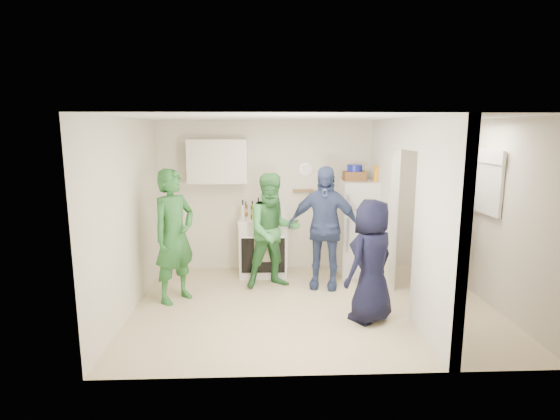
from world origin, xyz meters
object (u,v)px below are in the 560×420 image
(stove, at_px, (263,246))
(fridge, at_px, (359,228))
(blue_bowl, at_px, (355,168))
(yellow_cup_stack_top, at_px, (377,174))
(person_nook, at_px, (439,238))
(person_green_left, at_px, (174,236))
(wicker_basket, at_px, (354,176))
(person_denim, at_px, (324,228))
(person_green_center, at_px, (273,231))
(person_navy, at_px, (371,261))

(stove, height_order, fridge, fridge)
(blue_bowl, bearing_deg, stove, -179.22)
(stove, relative_size, fridge, 0.61)
(stove, distance_m, yellow_cup_stack_top, 2.16)
(stove, bearing_deg, yellow_cup_stack_top, -4.14)
(person_nook, bearing_deg, person_green_left, -58.06)
(blue_bowl, bearing_deg, fridge, -26.57)
(wicker_basket, relative_size, person_denim, 0.19)
(yellow_cup_stack_top, height_order, person_nook, yellow_cup_stack_top)
(person_green_left, relative_size, person_nook, 1.10)
(fridge, relative_size, wicker_basket, 4.40)
(fridge, xyz_separation_m, blue_bowl, (-0.10, 0.05, 0.97))
(blue_bowl, xyz_separation_m, yellow_cup_stack_top, (0.32, -0.15, -0.08))
(stove, height_order, person_green_left, person_green_left)
(yellow_cup_stack_top, relative_size, person_green_left, 0.14)
(blue_bowl, height_order, person_nook, blue_bowl)
(fridge, relative_size, person_green_center, 0.89)
(person_green_center, distance_m, person_denim, 0.75)
(wicker_basket, distance_m, person_denim, 1.11)
(fridge, height_order, yellow_cup_stack_top, yellow_cup_stack_top)
(person_nook, bearing_deg, blue_bowl, -103.78)
(stove, distance_m, blue_bowl, 1.95)
(yellow_cup_stack_top, bearing_deg, blue_bowl, 154.89)
(wicker_basket, bearing_deg, person_denim, -131.38)
(stove, xyz_separation_m, blue_bowl, (1.48, 0.02, 1.27))
(stove, distance_m, person_green_center, 0.73)
(wicker_basket, relative_size, blue_bowl, 1.46)
(fridge, height_order, blue_bowl, blue_bowl)
(stove, xyz_separation_m, yellow_cup_stack_top, (1.80, -0.13, 1.19))
(person_green_center, bearing_deg, fridge, 6.69)
(blue_bowl, height_order, person_green_left, person_green_left)
(person_navy, bearing_deg, fridge, -137.02)
(wicker_basket, bearing_deg, fridge, -26.57)
(blue_bowl, height_order, person_navy, blue_bowl)
(blue_bowl, bearing_deg, wicker_basket, 0.00)
(stove, xyz_separation_m, person_navy, (1.32, -1.84, 0.30))
(stove, height_order, blue_bowl, blue_bowl)
(wicker_basket, bearing_deg, blue_bowl, 0.00)
(stove, height_order, person_green_center, person_green_center)
(person_green_left, distance_m, person_navy, 2.65)
(wicker_basket, bearing_deg, yellow_cup_stack_top, -25.11)
(stove, height_order, person_nook, person_nook)
(fridge, bearing_deg, person_denim, -138.26)
(fridge, relative_size, person_green_left, 0.84)
(blue_bowl, relative_size, person_navy, 0.16)
(person_denim, bearing_deg, person_nook, 1.92)
(fridge, distance_m, blue_bowl, 0.98)
(person_denim, height_order, person_nook, person_denim)
(fridge, bearing_deg, yellow_cup_stack_top, -24.44)
(fridge, bearing_deg, blue_bowl, 153.43)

